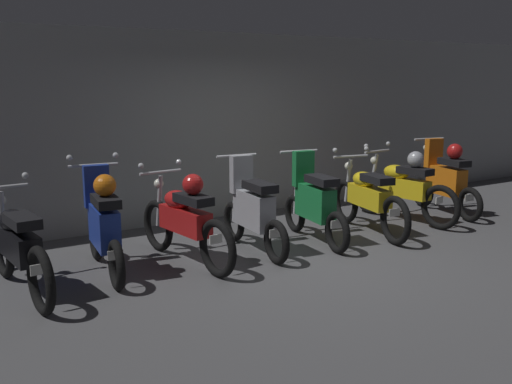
{
  "coord_description": "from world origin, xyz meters",
  "views": [
    {
      "loc": [
        -4.24,
        -5.57,
        2.15
      ],
      "look_at": [
        -0.41,
        0.56,
        0.75
      ],
      "focal_mm": 41.7,
      "sensor_mm": 36.0,
      "label": 1
    }
  ],
  "objects": [
    {
      "name": "motorbike_slot_7",
      "position": [
        3.23,
        0.72,
        0.57
      ],
      "size": [
        0.57,
        1.67,
        1.18
      ],
      "color": "black",
      "rests_on": "ground"
    },
    {
      "name": "motorbike_slot_4",
      "position": [
        0.47,
        0.53,
        0.52
      ],
      "size": [
        0.56,
        1.67,
        1.18
      ],
      "color": "black",
      "rests_on": "ground"
    },
    {
      "name": "motorbike_slot_3",
      "position": [
        -0.46,
        0.57,
        0.52
      ],
      "size": [
        0.56,
        1.68,
        1.18
      ],
      "color": "black",
      "rests_on": "ground"
    },
    {
      "name": "motorbike_slot_6",
      "position": [
        2.3,
        0.71,
        0.53
      ],
      "size": [
        0.59,
        1.95,
        1.15
      ],
      "color": "black",
      "rests_on": "ground"
    },
    {
      "name": "ground_plane",
      "position": [
        0.0,
        0.0,
        0.0
      ],
      "size": [
        80.0,
        80.0,
        0.0
      ],
      "primitive_type": "plane",
      "color": "#4C4C4F"
    },
    {
      "name": "motorbike_slot_2",
      "position": [
        -1.38,
        0.57,
        0.53
      ],
      "size": [
        0.59,
        1.95,
        1.15
      ],
      "color": "black",
      "rests_on": "ground"
    },
    {
      "name": "back_wall",
      "position": [
        0.0,
        2.56,
        1.41
      ],
      "size": [
        16.0,
        0.3,
        2.81
      ],
      "primitive_type": "cube",
      "color": "gray",
      "rests_on": "ground"
    },
    {
      "name": "motorbike_slot_5",
      "position": [
        1.39,
        0.48,
        0.49
      ],
      "size": [
        0.63,
        1.93,
        1.15
      ],
      "color": "black",
      "rests_on": "ground"
    },
    {
      "name": "motorbike_slot_0",
      "position": [
        -3.23,
        0.53,
        0.49
      ],
      "size": [
        0.59,
        1.95,
        1.15
      ],
      "color": "black",
      "rests_on": "ground"
    },
    {
      "name": "motorbike_slot_1",
      "position": [
        -2.3,
        0.71,
        0.57
      ],
      "size": [
        0.59,
        1.68,
        1.29
      ],
      "color": "black",
      "rests_on": "ground"
    }
  ]
}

